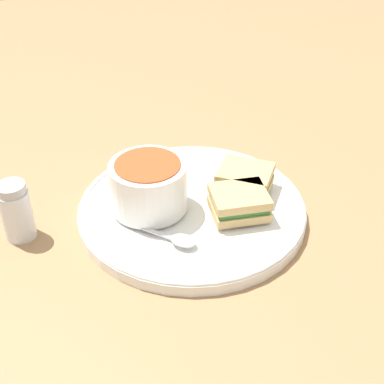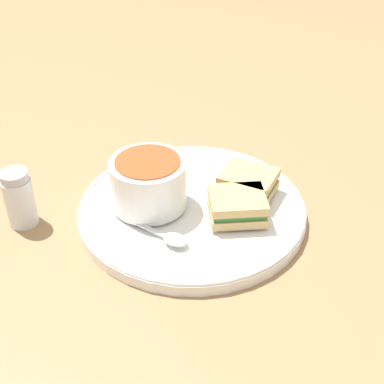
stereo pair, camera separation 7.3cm
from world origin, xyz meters
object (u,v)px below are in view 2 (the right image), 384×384
sandwich_half_far (248,182)px  sandwich_half_near (237,206)px  spoon (170,238)px  soup_bowl (149,182)px  salt_shaker (19,199)px

sandwich_half_far → sandwich_half_near: bearing=145.5°
spoon → soup_bowl: bearing=146.8°
salt_shaker → sandwich_half_near: bearing=-107.1°
soup_bowl → sandwich_half_far: 0.14m
spoon → sandwich_half_far: size_ratio=0.95×
sandwich_half_near → soup_bowl: bearing=61.7°
sandwich_half_near → sandwich_half_far: size_ratio=0.86×
soup_bowl → salt_shaker: (0.03, 0.17, -0.01)m
soup_bowl → sandwich_half_near: bearing=-118.3°
soup_bowl → spoon: (-0.08, -0.01, -0.03)m
sandwich_half_near → salt_shaker: bearing=72.9°
soup_bowl → sandwich_half_near: size_ratio=1.25×
soup_bowl → spoon: size_ratio=1.13×
soup_bowl → sandwich_half_far: bearing=-94.0°
sandwich_half_far → salt_shaker: (0.04, 0.31, 0.00)m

